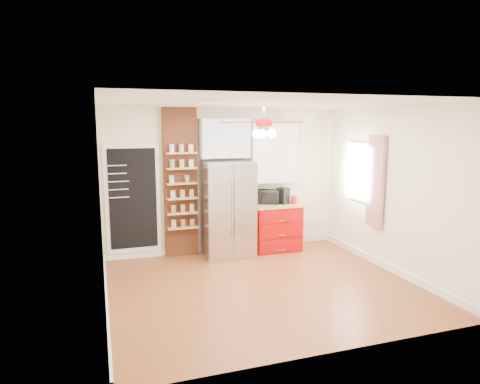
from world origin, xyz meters
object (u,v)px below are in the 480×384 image
object	(u,v)px
toaster_oven	(267,197)
coffee_maker	(283,196)
red_cabinet	(275,227)
canister_left	(294,200)
pantry_jar_oats	(171,180)
ceiling_fan	(264,123)
fridge	(228,209)

from	to	relation	value
toaster_oven	coffee_maker	size ratio (longest dim) A/B	1.47
coffee_maker	red_cabinet	bearing A→B (deg)	144.91
red_cabinet	coffee_maker	distance (m)	0.62
canister_left	pantry_jar_oats	xyz separation A→B (m)	(-2.29, 0.18, 0.46)
ceiling_fan	coffee_maker	size ratio (longest dim) A/B	4.47
coffee_maker	pantry_jar_oats	world-z (taller)	pantry_jar_oats
coffee_maker	canister_left	distance (m)	0.22
red_cabinet	coffee_maker	world-z (taller)	coffee_maker
toaster_oven	coffee_maker	world-z (taller)	coffee_maker
ceiling_fan	pantry_jar_oats	size ratio (longest dim) A/B	11.02
canister_left	ceiling_fan	bearing A→B (deg)	-128.48
ceiling_fan	canister_left	bearing A→B (deg)	51.52
coffee_maker	canister_left	bearing A→B (deg)	-46.52
ceiling_fan	coffee_maker	xyz separation A→B (m)	(1.07, 1.65, -1.37)
red_cabinet	ceiling_fan	world-z (taller)	ceiling_fan
ceiling_fan	toaster_oven	distance (m)	2.40
fridge	ceiling_fan	distance (m)	2.25
canister_left	pantry_jar_oats	size ratio (longest dim) A/B	1.14
red_cabinet	toaster_oven	distance (m)	0.60
pantry_jar_oats	fridge	bearing A→B (deg)	-7.53
fridge	red_cabinet	size ratio (longest dim) A/B	1.86
red_cabinet	pantry_jar_oats	distance (m)	2.19
ceiling_fan	toaster_oven	size ratio (longest dim) A/B	3.03
ceiling_fan	canister_left	size ratio (longest dim) A/B	9.66
fridge	toaster_oven	size ratio (longest dim) A/B	3.79
red_cabinet	canister_left	bearing A→B (deg)	-17.01
ceiling_fan	pantry_jar_oats	world-z (taller)	ceiling_fan
fridge	ceiling_fan	xyz separation A→B (m)	(0.05, -1.63, 1.55)
fridge	ceiling_fan	world-z (taller)	ceiling_fan
coffee_maker	fridge	bearing A→B (deg)	156.50
pantry_jar_oats	toaster_oven	bearing A→B (deg)	0.59
red_cabinet	canister_left	xyz separation A→B (m)	(0.33, -0.10, 0.52)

